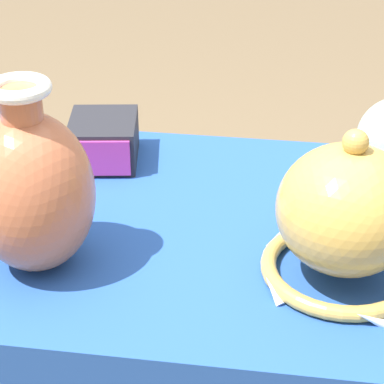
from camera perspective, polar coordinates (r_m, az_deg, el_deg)
The scene contains 4 objects.
display_table at distance 1.20m, azimuth -4.73°, elevation -5.84°, with size 1.31×0.62×0.73m.
vase_tall_bulbous at distance 1.03m, azimuth -12.13°, elevation 0.17°, with size 0.17×0.17×0.28m.
vase_dome_bell at distance 1.01m, azimuth 11.67°, elevation -1.94°, with size 0.23×0.23×0.23m.
mosaic_tile_box at distance 1.33m, azimuth -6.76°, elevation 3.92°, with size 0.14×0.16×0.08m.
Camera 1 is at (0.24, -0.97, 1.35)m, focal length 70.00 mm.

